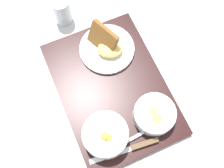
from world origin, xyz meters
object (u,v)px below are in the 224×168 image
plate_main (106,47)px  spoon (124,143)px  bowl_soup (154,114)px  glass_water (62,11)px  knife (136,147)px  bowl_salad (106,135)px

plate_main → spoon: plate_main is taller
bowl_soup → plate_main: 0.26m
bowl_soup → glass_water: 0.45m
knife → spoon: (0.03, 0.02, -0.00)m
bowl_soup → knife: (-0.05, 0.09, -0.02)m
knife → bowl_salad: bearing=-35.1°
bowl_salad → glass_water: glass_water is taller
spoon → knife: bearing=133.9°
bowl_soup → plate_main: (0.26, 0.01, -0.01)m
spoon → plate_main: bearing=-108.1°
bowl_salad → plate_main: 0.28m
bowl_salad → spoon: (-0.04, -0.04, -0.03)m
knife → glass_water: glass_water is taller
glass_water → plate_main: bearing=-162.1°
bowl_salad → knife: bearing=-138.2°
bowl_salad → bowl_soup: size_ratio=1.05×
bowl_soup → knife: 0.10m
spoon → glass_water: (0.46, -0.05, 0.02)m
plate_main → knife: (-0.31, 0.08, -0.01)m
plate_main → knife: 0.32m
bowl_soup → knife: size_ratio=0.60×
bowl_soup → plate_main: plate_main is taller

